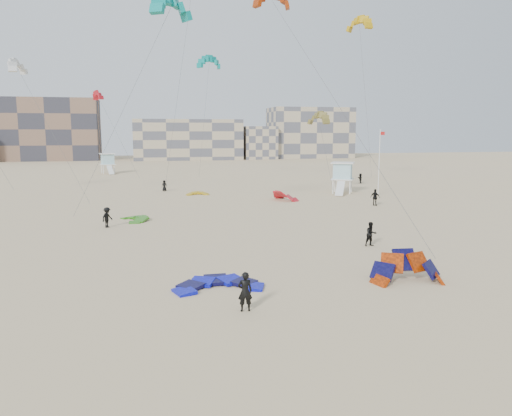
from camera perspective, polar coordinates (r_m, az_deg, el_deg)
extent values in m
plane|color=tan|center=(26.12, -5.57, -9.85)|extent=(320.00, 320.00, 0.00)
imported|color=black|center=(23.49, -1.26, -9.52)|extent=(0.70, 0.46, 1.89)
imported|color=black|center=(37.44, 13.01, -2.93)|extent=(0.91, 0.74, 1.78)
imported|color=black|center=(45.46, -16.65, -1.04)|extent=(1.24, 1.32, 1.79)
imported|color=black|center=(58.10, 13.46, 1.19)|extent=(1.11, 1.11, 1.89)
imported|color=black|center=(71.67, -10.44, 2.53)|extent=(0.83, 0.61, 1.56)
imported|color=black|center=(83.13, 11.84, 3.34)|extent=(0.63, 1.55, 1.62)
cylinder|color=#3F3F3F|center=(45.76, -15.06, 10.54)|extent=(8.91, 0.89, 18.00)
cylinder|color=#3F3F3F|center=(42.82, 8.39, 13.07)|extent=(2.40, 29.39, 21.28)
cylinder|color=#3F3F3F|center=(59.24, -22.33, 8.07)|extent=(8.41, 10.68, 14.65)
cylinder|color=#3F3F3F|center=(70.03, -8.70, 14.27)|extent=(4.21, 7.05, 28.46)
cylinder|color=#3F3F3F|center=(63.41, 7.99, 6.06)|extent=(1.03, 8.53, 8.97)
cylinder|color=#3F3F3F|center=(80.82, 12.44, 11.50)|extent=(3.96, 2.27, 23.07)
cylinder|color=#3F3F3F|center=(83.18, -5.95, 9.99)|extent=(2.46, 3.78, 18.50)
cylinder|color=#3F3F3F|center=(84.57, -15.46, 7.88)|extent=(6.31, 5.73, 13.14)
cube|color=white|center=(69.33, 9.85, 3.29)|extent=(3.90, 3.90, 0.14)
cube|color=#9ECDD9|center=(69.23, 9.87, 4.19)|extent=(3.20, 3.20, 2.06)
cube|color=white|center=(69.16, 9.90, 5.11)|extent=(4.04, 4.04, 0.16)
cube|color=white|center=(66.88, 10.73, 2.21)|extent=(2.29, 3.06, 1.70)
cube|color=white|center=(105.16, -16.58, 4.81)|extent=(3.33, 3.33, 0.14)
cube|color=#9ECDD9|center=(105.10, -16.60, 5.38)|extent=(2.73, 2.73, 1.97)
cube|color=white|center=(105.05, -16.63, 5.96)|extent=(3.44, 3.44, 0.16)
cube|color=white|center=(102.57, -16.65, 4.18)|extent=(1.61, 2.95, 1.63)
cylinder|color=white|center=(67.80, 13.89, 5.08)|extent=(0.11, 0.11, 8.65)
cube|color=red|center=(67.83, 14.26, 8.27)|extent=(0.65, 0.02, 0.43)
cube|color=brown|center=(160.89, -22.52, 8.28)|extent=(28.00, 14.00, 18.00)
cube|color=tan|center=(155.15, -7.87, 7.76)|extent=(32.00, 16.00, 12.00)
cube|color=tan|center=(165.30, 6.16, 8.53)|extent=(26.00, 14.00, 16.00)
cube|color=tan|center=(156.58, 0.31, 7.48)|extent=(10.00, 10.00, 10.00)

